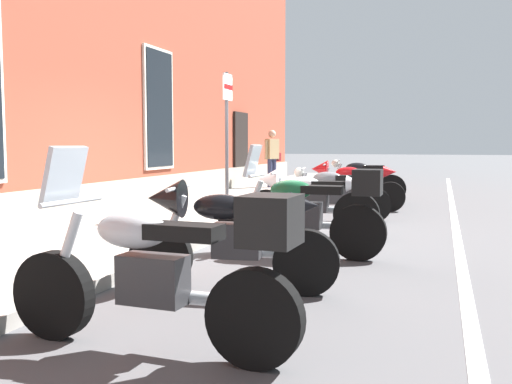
{
  "coord_description": "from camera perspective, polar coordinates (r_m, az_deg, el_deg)",
  "views": [
    {
      "loc": [
        -8.17,
        -2.96,
        1.36
      ],
      "look_at": [
        -0.35,
        -0.39,
        0.67
      ],
      "focal_mm": 39.68,
      "sensor_mm": 36.0,
      "label": 1
    }
  ],
  "objects": [
    {
      "name": "lane_stripe",
      "position": [
        8.28,
        19.7,
        -4.9
      ],
      "size": [
        31.23,
        0.12,
        0.01
      ],
      "primitive_type": "cube",
      "color": "silver",
      "rests_on": "ground_plane"
    },
    {
      "name": "parking_sign",
      "position": [
        9.64,
        -2.93,
        6.88
      ],
      "size": [
        0.36,
        0.07,
        2.44
      ],
      "color": "#4C4C51",
      "rests_on": "sidewalk"
    },
    {
      "name": "motorcycle_black_sport",
      "position": [
        5.23,
        -3.31,
        -3.94
      ],
      "size": [
        0.62,
        1.98,
        1.04
      ],
      "color": "black",
      "rests_on": "ground_plane"
    },
    {
      "name": "motorcycle_grey_naked",
      "position": [
        10.12,
        7.68,
        -0.25
      ],
      "size": [
        0.63,
        2.02,
        0.95
      ],
      "color": "black",
      "rests_on": "ground_plane"
    },
    {
      "name": "motorcycle_black_naked",
      "position": [
        13.41,
        10.47,
        1.04
      ],
      "size": [
        0.68,
        2.04,
        1.01
      ],
      "color": "black",
      "rests_on": "ground_plane"
    },
    {
      "name": "motorcycle_green_touring",
      "position": [
        6.82,
        5.26,
        -1.91
      ],
      "size": [
        0.62,
        2.08,
        1.36
      ],
      "color": "black",
      "rests_on": "ground_plane"
    },
    {
      "name": "motorcycle_white_sport",
      "position": [
        8.48,
        4.99,
        -0.67
      ],
      "size": [
        0.62,
        2.06,
        1.01
      ],
      "color": "black",
      "rests_on": "ground_plane"
    },
    {
      "name": "sidewalk",
      "position": [
        9.34,
        -9.6,
        -3.22
      ],
      "size": [
        31.23,
        2.73,
        0.13
      ],
      "primitive_type": "cube",
      "color": "gray",
      "rests_on": "ground_plane"
    },
    {
      "name": "motorcycle_red_sport",
      "position": [
        11.8,
        9.35,
        0.88
      ],
      "size": [
        0.62,
        2.1,
        1.03
      ],
      "color": "black",
      "rests_on": "ground_plane"
    },
    {
      "name": "ground_plane",
      "position": [
        8.8,
        -1.68,
        -4.09
      ],
      "size": [
        140.0,
        140.0,
        0.0
      ],
      "primitive_type": "plane",
      "color": "#4C4C4F"
    },
    {
      "name": "motorcycle_silver_touring",
      "position": [
        3.72,
        -9.4,
        -7.66
      ],
      "size": [
        0.62,
        2.13,
        1.35
      ],
      "color": "black",
      "rests_on": "ground_plane"
    },
    {
      "name": "pedestrian_tan_coat",
      "position": [
        16.29,
        1.64,
        3.72
      ],
      "size": [
        0.63,
        0.36,
        1.64
      ],
      "color": "#2D3351",
      "rests_on": "sidewalk"
    }
  ]
}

